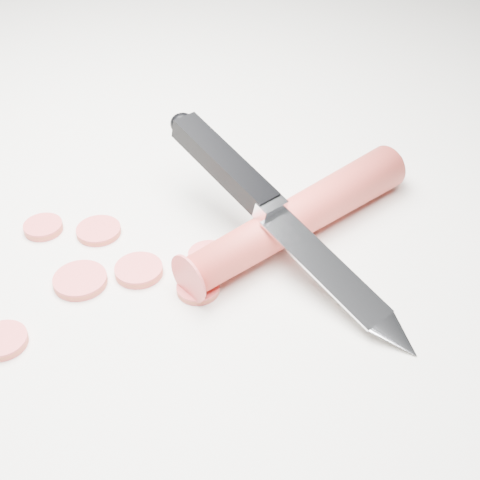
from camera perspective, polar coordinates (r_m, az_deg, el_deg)
The scene contains 10 objects.
ground at distance 0.54m, azimuth -7.24°, elevation 0.29°, with size 2.40×2.40×0.00m, color silver.
carrot at distance 0.52m, azimuth 5.04°, elevation 2.02°, with size 0.03×0.03×0.22m, color red.
carrot_slice_0 at distance 0.55m, azimuth -11.97°, elevation 0.79°, with size 0.04×0.04×0.01m, color #D84344.
carrot_slice_1 at distance 0.50m, azimuth -13.48°, elevation -3.37°, with size 0.04×0.04×0.01m, color #D84344.
carrot_slice_2 at distance 0.51m, azimuth -2.65°, elevation -1.37°, with size 0.03×0.03×0.01m, color #D84344.
carrot_slice_3 at distance 0.50m, azimuth -8.64°, elevation -2.56°, with size 0.04×0.04×0.01m, color #D84344.
carrot_slice_4 at distance 0.48m, azimuth -3.60°, elevation -4.14°, with size 0.03×0.03×0.01m, color #D84344.
carrot_slice_5 at distance 0.56m, azimuth -16.45°, elevation 1.06°, with size 0.03×0.03×0.01m, color #D84344.
carrot_slice_6 at distance 0.47m, azimuth -19.59°, elevation -8.09°, with size 0.03×0.03×0.01m, color #D84344.
kitchen_knife at distance 0.49m, azimuth 3.81°, elevation 1.86°, with size 0.26×0.08×0.08m, color silver, non-canonical shape.
Camera 1 is at (0.30, -0.29, 0.33)m, focal length 50.00 mm.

